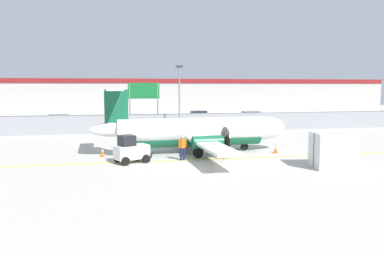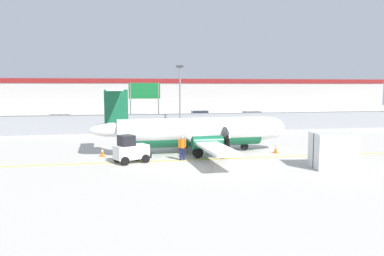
{
  "view_description": "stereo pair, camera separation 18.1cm",
  "coord_description": "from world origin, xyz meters",
  "px_view_note": "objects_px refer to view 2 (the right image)",
  "views": [
    {
      "loc": [
        -6.03,
        -23.07,
        5.05
      ],
      "look_at": [
        -0.51,
        5.86,
        1.8
      ],
      "focal_mm": 35.0,
      "sensor_mm": 36.0,
      "label": 1
    },
    {
      "loc": [
        -5.85,
        -23.11,
        5.05
      ],
      "look_at": [
        -0.51,
        5.86,
        1.8
      ],
      "focal_mm": 35.0,
      "sensor_mm": 36.0,
      "label": 2
    }
  ],
  "objects_px": {
    "commuter_airplane": "(198,132)",
    "parked_car_0": "(59,121)",
    "parked_car_2": "(199,116)",
    "highway_sign": "(145,95)",
    "parked_car_3": "(253,117)",
    "baggage_tug": "(131,150)",
    "traffic_cone_near_right": "(102,152)",
    "ground_crew_worker": "(182,147)",
    "parked_car_1": "(137,121)",
    "apron_light_pole": "(180,94)",
    "cargo_container": "(332,151)",
    "traffic_cone_near_left": "(276,149)"
  },
  "relations": [
    {
      "from": "traffic_cone_near_right",
      "to": "parked_car_0",
      "type": "height_order",
      "value": "parked_car_0"
    },
    {
      "from": "parked_car_0",
      "to": "highway_sign",
      "type": "distance_m",
      "value": 11.65
    },
    {
      "from": "commuter_airplane",
      "to": "traffic_cone_near_right",
      "type": "relative_size",
      "value": 25.1
    },
    {
      "from": "traffic_cone_near_right",
      "to": "highway_sign",
      "type": "distance_m",
      "value": 16.69
    },
    {
      "from": "highway_sign",
      "to": "parked_car_2",
      "type": "bearing_deg",
      "value": 46.08
    },
    {
      "from": "commuter_airplane",
      "to": "cargo_container",
      "type": "height_order",
      "value": "commuter_airplane"
    },
    {
      "from": "apron_light_pole",
      "to": "highway_sign",
      "type": "xyz_separation_m",
      "value": [
        -3.43,
        4.52,
        -0.16
      ]
    },
    {
      "from": "parked_car_1",
      "to": "parked_car_3",
      "type": "relative_size",
      "value": 1.02
    },
    {
      "from": "baggage_tug",
      "to": "traffic_cone_near_left",
      "type": "bearing_deg",
      "value": -15.88
    },
    {
      "from": "baggage_tug",
      "to": "parked_car_3",
      "type": "bearing_deg",
      "value": 29.87
    },
    {
      "from": "ground_crew_worker",
      "to": "parked_car_2",
      "type": "xyz_separation_m",
      "value": [
        6.57,
        26.56,
        -0.06
      ]
    },
    {
      "from": "traffic_cone_near_left",
      "to": "traffic_cone_near_right",
      "type": "xyz_separation_m",
      "value": [
        -12.98,
        0.97,
        0.0
      ]
    },
    {
      "from": "parked_car_2",
      "to": "parked_car_3",
      "type": "distance_m",
      "value": 7.55
    },
    {
      "from": "parked_car_2",
      "to": "parked_car_3",
      "type": "xyz_separation_m",
      "value": [
        6.95,
        -2.95,
        0.0
      ]
    },
    {
      "from": "commuter_airplane",
      "to": "parked_car_0",
      "type": "xyz_separation_m",
      "value": [
        -13.43,
        19.82,
        -0.71
      ]
    },
    {
      "from": "commuter_airplane",
      "to": "traffic_cone_near_right",
      "type": "distance_m",
      "value": 7.3
    },
    {
      "from": "baggage_tug",
      "to": "ground_crew_worker",
      "type": "bearing_deg",
      "value": -20.89
    },
    {
      "from": "parked_car_1",
      "to": "ground_crew_worker",
      "type": "bearing_deg",
      "value": 103.39
    },
    {
      "from": "ground_crew_worker",
      "to": "parked_car_1",
      "type": "xyz_separation_m",
      "value": [
        -2.27,
        21.35,
        -0.06
      ]
    },
    {
      "from": "traffic_cone_near_left",
      "to": "apron_light_pole",
      "type": "bearing_deg",
      "value": 114.51
    },
    {
      "from": "commuter_airplane",
      "to": "parked_car_0",
      "type": "height_order",
      "value": "commuter_airplane"
    },
    {
      "from": "baggage_tug",
      "to": "traffic_cone_near_right",
      "type": "distance_m",
      "value": 3.36
    },
    {
      "from": "baggage_tug",
      "to": "parked_car_3",
      "type": "relative_size",
      "value": 0.6
    },
    {
      "from": "parked_car_0",
      "to": "parked_car_3",
      "type": "distance_m",
      "value": 25.3
    },
    {
      "from": "baggage_tug",
      "to": "parked_car_2",
      "type": "bearing_deg",
      "value": 44.79
    },
    {
      "from": "baggage_tug",
      "to": "parked_car_3",
      "type": "distance_m",
      "value": 29.29
    },
    {
      "from": "traffic_cone_near_left",
      "to": "traffic_cone_near_right",
      "type": "bearing_deg",
      "value": 175.74
    },
    {
      "from": "baggage_tug",
      "to": "parked_car_2",
      "type": "distance_m",
      "value": 28.62
    },
    {
      "from": "parked_car_1",
      "to": "apron_light_pole",
      "type": "bearing_deg",
      "value": 125.87
    },
    {
      "from": "cargo_container",
      "to": "parked_car_0",
      "type": "height_order",
      "value": "cargo_container"
    },
    {
      "from": "commuter_airplane",
      "to": "parked_car_0",
      "type": "relative_size",
      "value": 3.8
    },
    {
      "from": "cargo_container",
      "to": "baggage_tug",
      "type": "bearing_deg",
      "value": 170.58
    },
    {
      "from": "traffic_cone_near_right",
      "to": "parked_car_2",
      "type": "relative_size",
      "value": 0.15
    },
    {
      "from": "parked_car_0",
      "to": "apron_light_pole",
      "type": "relative_size",
      "value": 0.58
    },
    {
      "from": "baggage_tug",
      "to": "highway_sign",
      "type": "height_order",
      "value": "highway_sign"
    },
    {
      "from": "apron_light_pole",
      "to": "parked_car_2",
      "type": "bearing_deg",
      "value": 70.2
    },
    {
      "from": "cargo_container",
      "to": "parked_car_1",
      "type": "height_order",
      "value": "cargo_container"
    },
    {
      "from": "parked_car_1",
      "to": "parked_car_2",
      "type": "xyz_separation_m",
      "value": [
        8.84,
        5.2,
        0.0
      ]
    },
    {
      "from": "apron_light_pole",
      "to": "commuter_airplane",
      "type": "bearing_deg",
      "value": -91.33
    },
    {
      "from": "traffic_cone_near_right",
      "to": "apron_light_pole",
      "type": "xyz_separation_m",
      "value": [
        7.42,
        11.22,
        3.99
      ]
    },
    {
      "from": "cargo_container",
      "to": "highway_sign",
      "type": "distance_m",
      "value": 24.79
    },
    {
      "from": "cargo_container",
      "to": "traffic_cone_near_right",
      "type": "height_order",
      "value": "cargo_container"
    },
    {
      "from": "parked_car_3",
      "to": "highway_sign",
      "type": "distance_m",
      "value": 16.3
    },
    {
      "from": "parked_car_2",
      "to": "highway_sign",
      "type": "bearing_deg",
      "value": 46.01
    },
    {
      "from": "highway_sign",
      "to": "parked_car_0",
      "type": "bearing_deg",
      "value": 156.39
    },
    {
      "from": "ground_crew_worker",
      "to": "parked_car_1",
      "type": "height_order",
      "value": "same"
    },
    {
      "from": "commuter_airplane",
      "to": "baggage_tug",
      "type": "relative_size",
      "value": 6.24
    },
    {
      "from": "traffic_cone_near_left",
      "to": "parked_car_2",
      "type": "relative_size",
      "value": 0.15
    },
    {
      "from": "cargo_container",
      "to": "commuter_airplane",
      "type": "bearing_deg",
      "value": 143.92
    },
    {
      "from": "commuter_airplane",
      "to": "ground_crew_worker",
      "type": "xyz_separation_m",
      "value": [
        -1.67,
        -2.83,
        -0.65
      ]
    }
  ]
}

